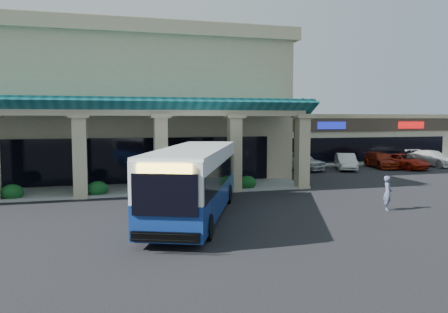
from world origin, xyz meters
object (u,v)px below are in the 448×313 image
object	(u,v)px
transit_bus	(195,182)
pedestrian	(388,193)
car_red	(382,160)
car_gray	(402,161)
car_extra	(432,158)
car_silver	(300,161)
car_white	(346,162)

from	to	relation	value
transit_bus	pedestrian	distance (m)	9.47
transit_bus	car_red	distance (m)	25.18
car_gray	car_extra	bearing A→B (deg)	-0.48
car_silver	pedestrian	bearing A→B (deg)	-123.34
pedestrian	car_white	bearing A→B (deg)	7.18
pedestrian	car_extra	xyz separation A→B (m)	(16.36, 16.11, -0.11)
car_white	car_gray	distance (m)	5.29
car_red	car_gray	bearing A→B (deg)	-31.35
pedestrian	car_extra	bearing A→B (deg)	-14.30
car_silver	car_extra	world-z (taller)	car_silver
car_red	car_extra	size ratio (longest dim) A/B	0.93
car_white	car_red	xyz separation A→B (m)	(3.97, 0.53, -0.04)
pedestrian	car_extra	distance (m)	22.96
car_red	car_silver	bearing A→B (deg)	-172.34
pedestrian	car_white	distance (m)	16.93
car_silver	car_red	distance (m)	7.97
transit_bus	car_silver	xyz separation A→B (m)	(12.26, 15.25, -0.76)
pedestrian	car_white	world-z (taller)	pedestrian
car_silver	car_gray	size ratio (longest dim) A/B	1.00
car_silver	car_white	world-z (taller)	car_silver
car_white	car_gray	bearing A→B (deg)	16.87
car_white	car_silver	bearing A→B (deg)	-168.09
car_white	car_extra	bearing A→B (deg)	27.14
car_extra	car_silver	bearing A→B (deg)	170.53
transit_bus	car_white	size ratio (longest dim) A/B	2.61
transit_bus	car_white	bearing A→B (deg)	63.36
car_silver	car_white	xyz separation A→B (m)	(3.99, -0.80, -0.11)
car_silver	car_white	size ratio (longest dim) A/B	1.12
car_gray	car_extra	world-z (taller)	car_extra
car_silver	car_extra	size ratio (longest dim) A/B	0.96
car_silver	car_red	world-z (taller)	car_silver
car_white	car_red	bearing A→B (deg)	30.90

